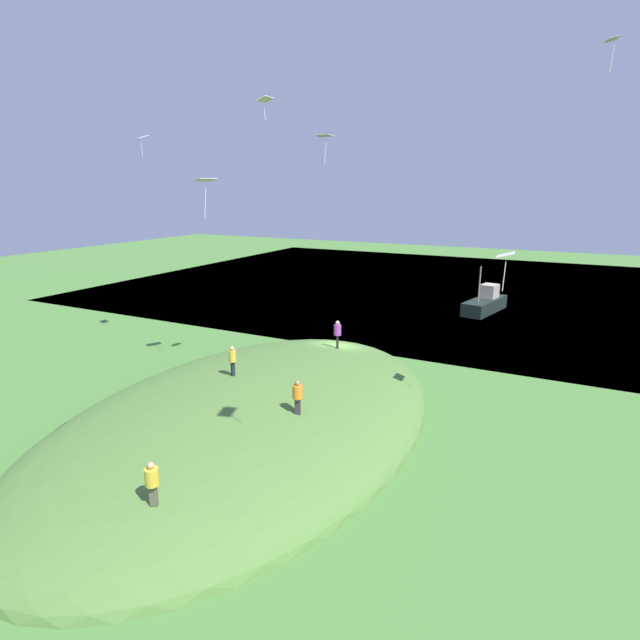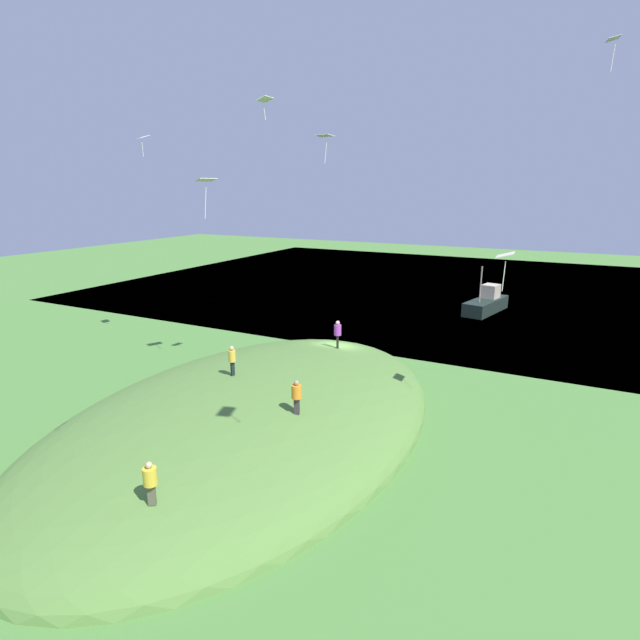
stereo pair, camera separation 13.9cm
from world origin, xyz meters
The scene contains 14 objects.
ground_plane centered at (0.00, 0.00, 0.00)m, with size 160.00×160.00×0.00m, color #497A35.
lake_water centered at (-33.70, 0.00, -0.20)m, with size 59.24×80.00×0.40m, color #426578.
grass_hill centered at (9.57, -0.55, 0.00)m, with size 27.57×17.01×4.73m, color #507835.
boat_on_lake centered at (-21.54, 6.21, 0.87)m, with size 7.03×3.49×4.79m.
person_on_hilltop centered at (9.43, -1.78, 3.37)m, with size 0.45×0.45×1.63m.
person_with_child centered at (11.48, 3.29, 3.08)m, with size 0.58×0.58×1.61m.
person_near_shore centered at (18.92, 1.94, 2.58)m, with size 0.65×0.65×1.60m.
person_watching_kites centered at (1.25, 0.49, 3.01)m, with size 0.63×0.63×1.83m.
kite_0 centered at (-5.52, 14.12, 19.92)m, with size 1.02×0.78×1.80m.
kite_1 centered at (5.06, 10.76, 8.90)m, with size 1.17×0.83×1.81m.
kite_3 centered at (5.02, -6.50, 12.33)m, with size 1.35×1.18×2.36m.
kite_4 centered at (-1.45, -1.83, 15.21)m, with size 0.94×1.22×1.81m.
kite_6 centered at (2.62, -13.78, 15.32)m, with size 1.07×1.23×1.43m.
kite_7 centered at (5.36, -1.96, 16.47)m, with size 0.86×0.58×1.14m.
Camera 1 is at (29.49, 13.56, 11.86)m, focal length 28.09 mm.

